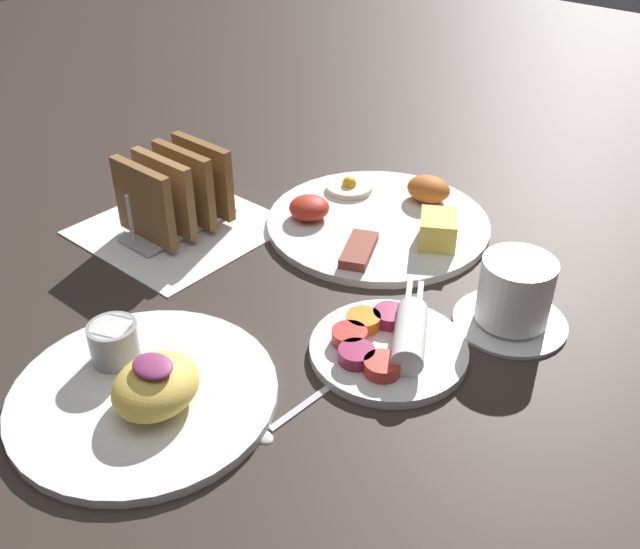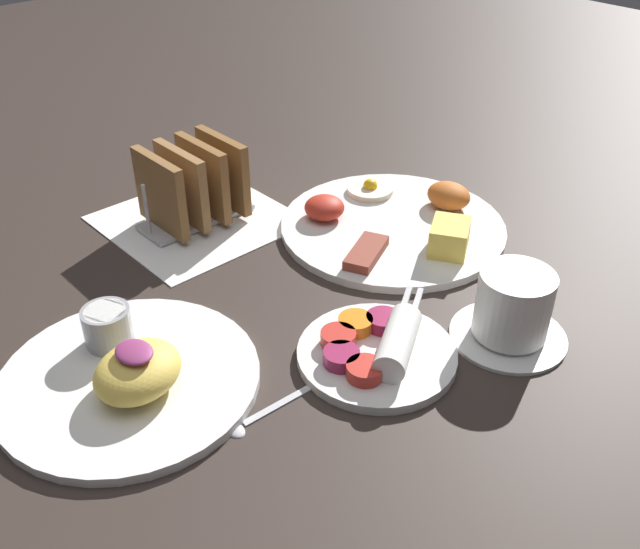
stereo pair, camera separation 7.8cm
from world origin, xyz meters
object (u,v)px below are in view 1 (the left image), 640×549
Objects in this scene: plate_breakfast at (381,218)px; plate_condiments at (389,344)px; plate_foreground at (144,386)px; coffee_cup at (514,296)px; toast_rack at (175,193)px.

plate_condiments is (0.16, -0.20, 0.00)m from plate_breakfast.
plate_foreground is 2.07× the size of coffee_cup.
coffee_cup is at bearing 57.90° from plate_foreground.
coffee_cup is (0.42, 0.10, -0.02)m from toast_rack.
coffee_cup reaches higher than plate_condiments.
coffee_cup is at bearing -18.78° from plate_breakfast.
plate_breakfast is at bearing 93.69° from plate_foreground.
plate_condiments is 0.70× the size of plate_foreground.
plate_breakfast is 0.24m from coffee_cup.
plate_foreground is at bearing -86.31° from plate_breakfast.
toast_rack is 0.43m from coffee_cup.
plate_condiments is 1.46× the size of coffee_cup.
plate_breakfast is 1.95× the size of toast_rack.
plate_breakfast is 1.65× the size of plate_condiments.
toast_rack is 1.23× the size of coffee_cup.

